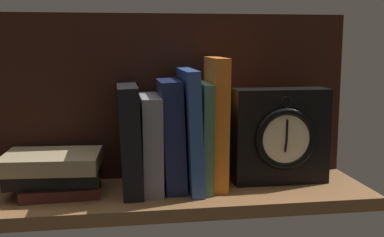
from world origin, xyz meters
TOP-DOWN VIEW (x-y plane):
  - ground_plane at (0.00, 0.00)cm, footprint 78.59×22.51cm
  - back_panel at (0.00, 10.66)cm, footprint 78.59×1.20cm
  - book_black_skeptic at (-8.16, 1.59)cm, footprint 4.47×16.51cm
  - book_gray_chess at (-4.08, 1.59)cm, footprint 3.88×14.11cm
  - book_navy_bierce at (0.13, 1.59)cm, footprint 4.95×12.52cm
  - book_blue_modern at (3.69, 1.59)cm, footprint 3.43×16.92cm
  - book_green_romantic at (6.24, 1.59)cm, footprint 2.31×14.70cm
  - book_orange_pandolfini at (9.01, 1.59)cm, footprint 3.17×12.31cm
  - framed_clock at (22.76, 2.07)cm, footprint 19.58×7.60cm
  - book_stack_side at (-22.62, 1.75)cm, footprint 18.88×14.54cm

SIDE VIEW (x-z plane):
  - ground_plane at x=0.00cm, z-range -2.50..0.00cm
  - book_stack_side at x=-22.62cm, z-range 0.24..8.22cm
  - book_gray_chess at x=-4.08cm, z-range -0.01..18.73cm
  - framed_clock at x=22.76cm, z-range 0.01..19.59cm
  - book_black_skeptic at x=-8.16cm, z-range -0.06..20.90cm
  - book_green_romantic at x=6.24cm, z-range -0.01..21.16cm
  - book_navy_bierce at x=0.13cm, z-range -0.08..21.78cm
  - book_blue_modern at x=3.69cm, z-range -0.04..23.81cm
  - book_orange_pandolfini at x=9.01cm, z-range -0.01..26.00cm
  - back_panel at x=0.00cm, z-range 0.00..34.85cm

